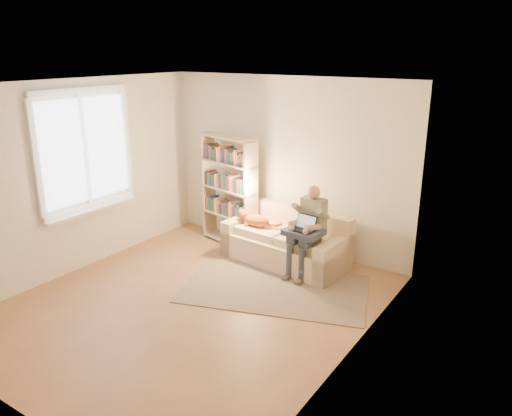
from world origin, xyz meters
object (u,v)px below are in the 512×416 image
Objects in this scene: sofa at (286,244)px; bookshelf at (229,185)px; person at (308,226)px; laptop at (300,225)px; cat at (258,220)px.

sofa is 1.07× the size of bookshelf.
person is 0.72× the size of bookshelf.
sofa is at bearing 162.62° from person.
laptop is (-0.09, -0.09, 0.02)m from person.
sofa is 2.96× the size of cat.
laptop is at bearing -8.61° from cat.
laptop is 1.54m from bookshelf.
laptop is at bearing -129.18° from person.
laptop is (0.79, -0.19, 0.14)m from cat.
sofa is at bearing 14.76° from cat.
bookshelf reaches higher than sofa.
cat is at bearing -5.31° from bookshelf.
cat is (-0.44, -0.07, 0.30)m from sofa.
bookshelf reaches higher than cat.
bookshelf is (-1.47, 0.40, 0.23)m from laptop.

